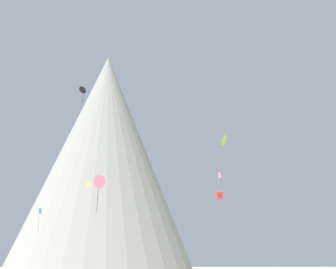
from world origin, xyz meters
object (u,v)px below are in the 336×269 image
at_px(kite_red_low, 219,195).
at_px(kite_rainbow_mid, 100,182).
at_px(kite_pink_mid, 220,176).
at_px(kite_blue_low, 40,215).
at_px(kite_black_high, 82,90).
at_px(kite_yellow_mid, 89,185).
at_px(rock_massif, 106,164).
at_px(kite_lime_mid, 223,140).

height_order(kite_red_low, kite_rainbow_mid, kite_rainbow_mid).
height_order(kite_pink_mid, kite_red_low, kite_pink_mid).
bearing_deg(kite_red_low, kite_pink_mid, -120.77).
xyz_separation_m(kite_rainbow_mid, kite_blue_low, (-13.29, 14.28, -4.45)).
distance_m(kite_rainbow_mid, kite_blue_low, 20.01).
bearing_deg(kite_blue_low, kite_black_high, -140.42).
distance_m(kite_red_low, kite_yellow_mid, 30.34).
bearing_deg(kite_red_low, kite_black_high, -25.55).
bearing_deg(kite_rainbow_mid, rock_massif, -70.50).
relative_size(kite_red_low, kite_yellow_mid, 3.61).
height_order(kite_pink_mid, kite_lime_mid, kite_lime_mid).
xyz_separation_m(kite_lime_mid, kite_blue_low, (-37.02, 8.05, -14.19)).
height_order(kite_lime_mid, kite_rainbow_mid, kite_lime_mid).
xyz_separation_m(kite_pink_mid, kite_black_high, (-28.39, -16.41, 12.78)).
bearing_deg(kite_yellow_mid, kite_lime_mid, 63.97).
height_order(rock_massif, kite_lime_mid, rock_massif).
height_order(kite_red_low, kite_yellow_mid, kite_yellow_mid).
distance_m(rock_massif, kite_black_high, 55.19).
bearing_deg(kite_black_high, kite_rainbow_mid, 151.93).
height_order(kite_black_high, kite_blue_low, kite_black_high).
relative_size(kite_lime_mid, kite_red_low, 0.78).
xyz_separation_m(rock_massif, kite_pink_mid, (28.01, -38.73, -10.56)).
bearing_deg(kite_blue_low, kite_yellow_mid, -83.22).
height_order(rock_massif, kite_pink_mid, rock_massif).
bearing_deg(kite_red_low, kite_yellow_mid, -55.17).
distance_m(rock_massif, kite_rainbow_mid, 56.53).
xyz_separation_m(kite_black_high, kite_lime_mid, (27.63, 6.95, -7.37)).
bearing_deg(kite_pink_mid, rock_massif, 56.66).
xyz_separation_m(kite_black_high, kite_red_low, (24.79, -2.43, -19.74)).
distance_m(kite_pink_mid, kite_red_low, 20.41).
height_order(kite_rainbow_mid, kite_yellow_mid, kite_yellow_mid).
xyz_separation_m(rock_massif, kite_yellow_mid, (-0.10, -40.27, -13.07)).
bearing_deg(kite_rainbow_mid, kite_yellow_mid, -59.82).
relative_size(kite_black_high, kite_blue_low, 0.63).
distance_m(kite_pink_mid, kite_lime_mid, 10.93).
distance_m(rock_massif, kite_blue_low, 45.61).
bearing_deg(kite_pink_mid, kite_red_low, -170.04).
bearing_deg(kite_black_high, kite_pink_mid, 171.47).
height_order(kite_pink_mid, kite_black_high, kite_black_high).
xyz_separation_m(kite_black_high, kite_rainbow_mid, (3.90, 0.72, -17.11)).
relative_size(kite_lime_mid, kite_yellow_mid, 2.82).
bearing_deg(kite_pink_mid, kite_yellow_mid, 113.91).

